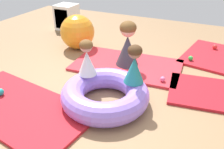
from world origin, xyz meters
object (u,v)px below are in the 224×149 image
Objects in this scene: adult_seated at (128,44)px; exercise_ball_large at (77,32)px; play_ball_red at (215,47)px; storage_cube at (66,17)px; play_ball_teal at (0,92)px; play_ball_green at (191,58)px; play_ball_pink at (163,79)px; inflatable_cushion at (105,94)px; child_in_teal at (134,65)px; child_in_white at (87,58)px.

adult_seated is 1.19m from exercise_ball_large.
storage_cube is at bearing -178.71° from play_ball_red.
play_ball_green is (2.06, 2.12, -0.01)m from play_ball_teal.
play_ball_pink is 0.92m from play_ball_green.
inflatable_cushion is at bearing -123.75° from play_ball_pink.
inflatable_cushion is 1.84m from play_ball_green.
inflatable_cushion is at bearing -114.82° from play_ball_red.
play_ball_red is (0.81, 2.16, -0.43)m from child_in_teal.
exercise_ball_large is (-0.00, 1.88, 0.23)m from play_ball_teal.
exercise_ball_large reaches higher than storage_cube.
play_ball_teal is 2.96m from play_ball_green.
play_ball_red is (1.10, 2.37, -0.06)m from inflatable_cushion.
play_ball_green is (0.77, 1.67, -0.06)m from inflatable_cushion.
child_in_teal is 5.45× the size of play_ball_red.
play_ball_pink is at bearing -19.42° from exercise_ball_large.
play_ball_green is (0.25, 0.89, 0.00)m from play_ball_pink.
play_ball_red is at bearing 65.05° from play_ball_green.
play_ball_red is 0.14× the size of exercise_ball_large.
child_in_teal is at bearing -112.54° from play_ball_pink.
child_in_white is at bearing -153.29° from child_in_teal.
child_in_white is at bearing -143.08° from play_ball_pink.
play_ball_teal is 0.15× the size of exercise_ball_large.
inflatable_cushion is 0.52m from child_in_teal.
play_ball_red is (2.38, 2.83, -0.00)m from play_ball_teal.
play_ball_teal reaches higher than play_ball_pink.
child_in_white is 2.67m from play_ball_red.
storage_cube reaches higher than play_ball_teal.
child_in_teal is 1.03× the size of child_in_white.
exercise_ball_large is at bearing 132.18° from inflatable_cushion.
child_in_teal is 3.21m from storage_cube.
play_ball_green is at bearing 45.95° from play_ball_teal.
child_in_white is at bearing -128.62° from adult_seated.
play_ball_red is at bearing -75.04° from child_in_white.
inflatable_cushion is 0.51m from child_in_white.
adult_seated is (0.18, 0.94, -0.12)m from child_in_white.
child_in_teal is 5.02× the size of play_ball_teal.
inflatable_cushion is 1.52× the size of adult_seated.
child_in_white is at bearing -125.69° from play_ball_green.
play_ball_green is 0.13× the size of exercise_ball_large.
inflatable_cushion is at bearing -156.76° from child_in_white.
play_ball_teal is 1.27× the size of play_ball_pink.
play_ball_pink is at bearing 56.25° from inflatable_cushion.
child_in_white is 6.19× the size of play_ball_pink.
storage_cube is (-0.86, 0.88, -0.04)m from exercise_ball_large.
adult_seated is 2.34m from storage_cube.
child_in_teal is at bearing -126.38° from child_in_white.
adult_seated is 1.13m from play_ball_green.
child_in_teal is at bearing -91.68° from adult_seated.
child_in_teal reaches higher than storage_cube.
child_in_white is 0.83× the size of storage_cube.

